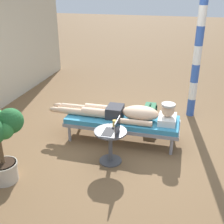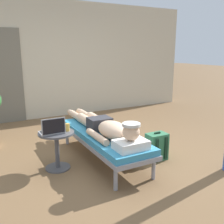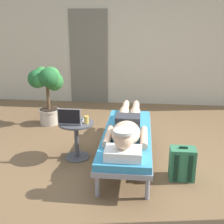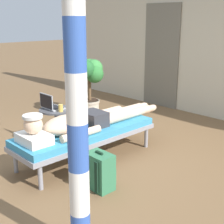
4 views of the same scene
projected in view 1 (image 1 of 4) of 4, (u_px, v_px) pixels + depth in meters
ground_plane at (122, 139)px, 4.99m from camera, size 40.00×40.00×0.00m
lounge_chair at (122, 121)px, 4.83m from camera, size 0.65×1.91×0.42m
person_reclining at (127, 113)px, 4.74m from camera, size 0.53×2.17×0.33m
side_table at (110, 141)px, 4.22m from camera, size 0.48×0.48×0.52m
laptop at (113, 130)px, 4.06m from camera, size 0.31×0.24×0.23m
drink_glass at (114, 123)px, 4.25m from camera, size 0.06×0.06×0.10m
backpack at (150, 115)px, 5.41m from camera, size 0.30×0.26×0.42m
porch_post at (197, 55)px, 5.37m from camera, size 0.15×0.15×2.48m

